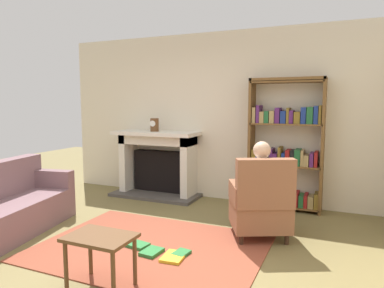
# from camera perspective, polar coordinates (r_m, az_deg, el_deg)

# --- Properties ---
(ground) EXTENTS (14.00, 14.00, 0.00)m
(ground) POSITION_cam_1_polar(r_m,az_deg,el_deg) (3.77, -9.11, -18.02)
(ground) COLOR olive
(back_wall) EXTENTS (5.60, 0.10, 2.70)m
(back_wall) POSITION_cam_1_polar(r_m,az_deg,el_deg) (5.74, 4.44, 4.45)
(back_wall) COLOR beige
(back_wall) RESTS_ON ground
(area_rug) EXTENTS (2.40, 1.80, 0.01)m
(area_rug) POSITION_cam_1_polar(r_m,az_deg,el_deg) (4.00, -6.71, -16.38)
(area_rug) COLOR brown
(area_rug) RESTS_ON ground
(fireplace) EXTENTS (1.48, 0.64, 1.10)m
(fireplace) POSITION_cam_1_polar(r_m,az_deg,el_deg) (6.00, -5.52, -2.83)
(fireplace) COLOR #4C4742
(fireplace) RESTS_ON ground
(mantel_clock) EXTENTS (0.14, 0.14, 0.22)m
(mantel_clock) POSITION_cam_1_polar(r_m,az_deg,el_deg) (5.84, -6.14, 3.12)
(mantel_clock) COLOR brown
(mantel_clock) RESTS_ON fireplace
(bookshelf) EXTENTS (1.06, 0.32, 1.93)m
(bookshelf) POSITION_cam_1_polar(r_m,az_deg,el_deg) (5.31, 14.99, -0.72)
(bookshelf) COLOR brown
(bookshelf) RESTS_ON ground
(armchair_reading) EXTENTS (0.85, 0.84, 0.97)m
(armchair_reading) POSITION_cam_1_polar(r_m,az_deg,el_deg) (4.15, 11.20, -9.46)
(armchair_reading) COLOR #331E14
(armchair_reading) RESTS_ON ground
(seated_reader) EXTENTS (0.52, 0.60, 1.14)m
(seated_reader) POSITION_cam_1_polar(r_m,az_deg,el_deg) (4.21, 10.89, -6.45)
(seated_reader) COLOR white
(seated_reader) RESTS_ON ground
(sofa_floral) EXTENTS (1.02, 1.80, 0.85)m
(sofa_floral) POSITION_cam_1_polar(r_m,az_deg,el_deg) (4.81, -28.12, -9.18)
(sofa_floral) COLOR #79595F
(sofa_floral) RESTS_ON ground
(side_table) EXTENTS (0.56, 0.39, 0.47)m
(side_table) POSITION_cam_1_polar(r_m,az_deg,el_deg) (3.15, -14.73, -15.53)
(side_table) COLOR brown
(side_table) RESTS_ON ground
(scattered_books) EXTENTS (0.74, 0.36, 0.04)m
(scattered_books) POSITION_cam_1_polar(r_m,az_deg,el_deg) (3.83, -5.38, -17.10)
(scattered_books) COLOR #267233
(scattered_books) RESTS_ON area_rug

